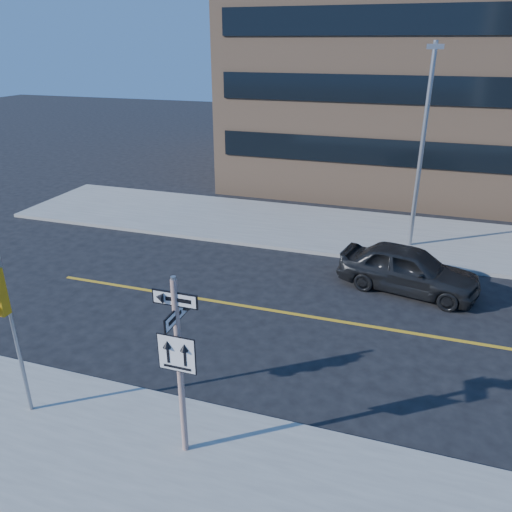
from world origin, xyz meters
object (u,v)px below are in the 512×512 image
(parked_car_a, at_px, (408,269))
(sign_pole, at_px, (179,359))
(traffic_signal, at_px, (2,305))
(streetlight_a, at_px, (424,136))

(parked_car_a, bearing_deg, sign_pole, 168.70)
(traffic_signal, bearing_deg, parked_car_a, 49.85)
(streetlight_a, bearing_deg, sign_pole, -106.77)
(traffic_signal, relative_size, parked_car_a, 0.84)
(sign_pole, xyz_separation_m, streetlight_a, (4.00, 13.27, 2.32))
(parked_car_a, bearing_deg, traffic_signal, 151.91)
(streetlight_a, bearing_deg, parked_car_a, -88.97)
(sign_pole, bearing_deg, traffic_signal, -177.89)
(sign_pole, bearing_deg, parked_car_a, 66.63)
(parked_car_a, xyz_separation_m, streetlight_a, (-0.07, 3.85, 3.94))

